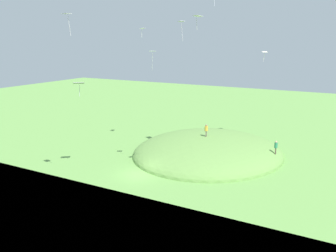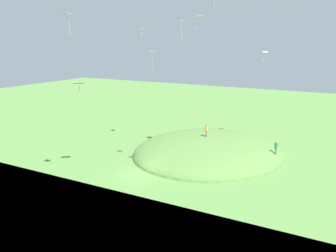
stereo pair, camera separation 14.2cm
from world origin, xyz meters
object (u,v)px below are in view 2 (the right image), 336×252
object	(u,v)px
kite_2	(153,53)
kite_5	(143,29)
person_near_shore	(206,129)
person_with_child	(276,146)
kite_6	(198,16)
kite_7	(181,24)
kite_3	(265,53)
kite_0	(66,15)
kite_4	(79,83)

from	to	relation	value
kite_2	kite_5	xyz separation A→B (m)	(8.13, 6.53, 2.82)
kite_2	kite_5	distance (m)	10.80
person_near_shore	person_with_child	distance (m)	9.02
kite_6	kite_7	world-z (taller)	kite_6
person_with_child	kite_7	distance (m)	19.94
kite_3	kite_6	bearing A→B (deg)	158.48
kite_0	kite_2	world-z (taller)	kite_0
person_near_shore	kite_0	xyz separation A→B (m)	(-17.91, 6.04, 13.51)
kite_0	kite_5	distance (m)	17.21
kite_2	kite_3	distance (m)	20.43
kite_3	person_near_shore	bearing A→B (deg)	156.12
kite_7	kite_0	bearing A→B (deg)	129.51
kite_0	kite_6	distance (m)	16.54
person_near_shore	kite_0	world-z (taller)	kite_0
kite_2	kite_0	bearing A→B (deg)	158.35
kite_3	kite_5	bearing A→B (deg)	129.24
kite_0	kite_4	distance (m)	8.58
person_with_child	kite_5	world-z (taller)	kite_5
person_near_shore	kite_5	bearing A→B (deg)	-105.32
kite_3	kite_7	bearing A→B (deg)	173.38
kite_3	kite_4	world-z (taller)	kite_3
kite_3	kite_6	xyz separation A→B (m)	(-12.43, 4.90, 4.42)
person_with_child	kite_7	bearing A→B (deg)	-30.12
kite_0	kite_3	world-z (taller)	kite_0
person_with_child	kite_4	bearing A→B (deg)	-52.03
kite_4	kite_6	size ratio (longest dim) A/B	0.97
kite_3	kite_5	size ratio (longest dim) A/B	1.20
kite_0	kite_4	xyz separation A→B (m)	(4.41, 3.11, -6.67)
person_with_child	kite_0	distance (m)	28.24
person_with_child	kite_0	bearing A→B (deg)	-39.08
person_with_child	kite_3	bearing A→B (deg)	-154.87
kite_2	kite_6	size ratio (longest dim) A/B	1.23
kite_0	kite_3	distance (m)	30.14
kite_2	person_with_child	bearing A→B (deg)	-48.58
person_near_shore	person_with_child	size ratio (longest dim) A/B	0.96
kite_5	kite_7	bearing A→B (deg)	-133.01
kite_2	kite_3	bearing A→B (deg)	-20.07
person_near_shore	kite_3	distance (m)	14.64
person_near_shore	kite_4	distance (m)	17.69
person_near_shore	kite_2	world-z (taller)	kite_2
kite_0	kite_6	world-z (taller)	kite_6
person_with_child	kite_2	size ratio (longest dim) A/B	0.81
person_with_child	kite_6	bearing A→B (deg)	-71.11
kite_6	kite_7	xyz separation A→B (m)	(-8.94, -2.42, -1.20)
kite_0	kite_7	distance (m)	10.42
person_with_child	kite_6	world-z (taller)	kite_6
person_near_shore	kite_6	world-z (taller)	kite_6
person_near_shore	kite_6	distance (m)	14.27
kite_4	kite_0	bearing A→B (deg)	-144.80
kite_2	kite_6	bearing A→B (deg)	-17.34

